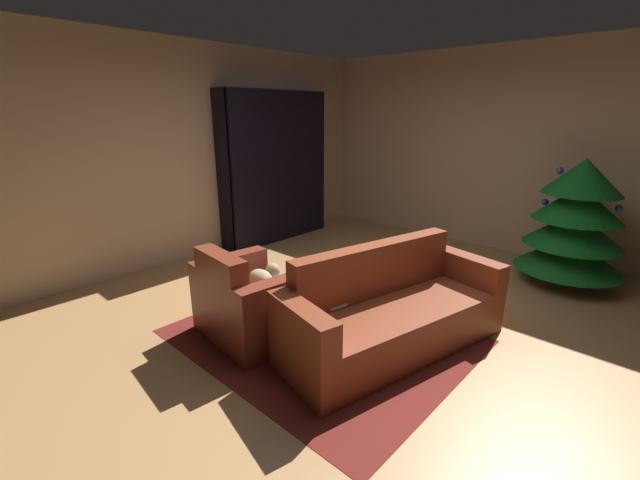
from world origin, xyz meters
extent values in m
plane|color=#AD7D4D|center=(0.00, 0.00, 0.00)|extent=(7.19, 7.19, 0.00)
cube|color=tan|center=(0.00, 3.03, 1.37)|extent=(5.71, 0.06, 2.74)
cube|color=tan|center=(-2.83, 0.00, 1.37)|extent=(0.06, 6.11, 2.74)
cube|color=maroon|center=(-0.10, -0.50, 0.00)|extent=(2.36, 1.94, 0.01)
cube|color=black|center=(-2.46, 1.21, 1.09)|extent=(0.03, 1.82, 2.18)
cube|color=black|center=(-2.61, 2.11, 1.09)|extent=(0.32, 0.03, 2.18)
cube|color=black|center=(-2.61, 0.31, 1.09)|extent=(0.32, 0.03, 2.18)
cube|color=black|center=(-2.61, 1.21, 0.01)|extent=(0.30, 1.77, 0.03)
cube|color=black|center=(-2.61, 1.21, 0.44)|extent=(0.30, 1.77, 0.03)
cube|color=black|center=(-2.61, 1.21, 0.87)|extent=(0.30, 1.77, 0.02)
cube|color=black|center=(-2.61, 1.21, 1.31)|extent=(0.30, 1.77, 0.02)
cube|color=black|center=(-2.61, 1.21, 1.74)|extent=(0.30, 1.77, 0.02)
cube|color=black|center=(-2.61, 1.21, 2.17)|extent=(0.30, 1.77, 0.03)
cube|color=black|center=(-2.73, 1.21, 0.80)|extent=(0.05, 1.10, 0.69)
cube|color=black|center=(-2.71, 1.21, 0.80)|extent=(0.03, 1.13, 0.72)
cube|color=gold|center=(-2.65, 2.05, 0.19)|extent=(0.23, 0.05, 0.34)
cube|color=#BD3417|center=(-2.66, 2.00, 0.17)|extent=(0.21, 0.03, 0.29)
cube|color=#BE9B8F|center=(-2.66, 1.97, 0.14)|extent=(0.21, 0.03, 0.23)
cube|color=#4D2B35|center=(-2.65, 1.93, 0.20)|extent=(0.23, 0.05, 0.36)
cube|color=navy|center=(-2.65, 1.88, 0.21)|extent=(0.24, 0.04, 0.37)
cube|color=gold|center=(-2.68, 1.83, 0.19)|extent=(0.18, 0.04, 0.32)
cube|color=#814792|center=(-2.65, 2.04, 1.43)|extent=(0.24, 0.03, 0.23)
cube|color=#AF9A97|center=(-2.65, 1.99, 1.46)|extent=(0.24, 0.05, 0.28)
cube|color=#A4979E|center=(-2.67, 1.94, 1.49)|extent=(0.19, 0.05, 0.35)
cube|color=orange|center=(-2.67, 1.88, 1.49)|extent=(0.19, 0.05, 0.33)
cube|color=#15507D|center=(-2.67, 1.83, 1.48)|extent=(0.19, 0.04, 0.32)
cube|color=#8E449A|center=(-2.69, 2.04, 1.88)|extent=(0.15, 0.03, 0.26)
cube|color=#7E5293|center=(-2.68, 1.99, 1.92)|extent=(0.16, 0.05, 0.34)
cube|color=#562B2F|center=(-2.65, 1.94, 1.93)|extent=(0.22, 0.04, 0.36)
cube|color=#225499|center=(-2.65, 1.90, 1.87)|extent=(0.22, 0.03, 0.24)
cube|color=gold|center=(-2.68, 1.86, 1.90)|extent=(0.18, 0.04, 0.30)
cube|color=#ABA795|center=(-2.67, 1.82, 1.92)|extent=(0.20, 0.04, 0.35)
cube|color=maroon|center=(-0.58, -0.86, 0.20)|extent=(0.68, 0.79, 0.41)
cube|color=maroon|center=(-0.61, -1.14, 0.61)|extent=(0.62, 0.23, 0.41)
cube|color=maroon|center=(-0.20, -0.90, 0.32)|extent=(0.23, 0.74, 0.63)
cube|color=maroon|center=(-0.96, -0.82, 0.32)|extent=(0.23, 0.74, 0.63)
ellipsoid|color=#978962|center=(-0.55, -0.79, 0.50)|extent=(0.30, 0.21, 0.18)
sphere|color=#978962|center=(-0.54, -0.66, 0.55)|extent=(0.13, 0.13, 0.13)
cube|color=brown|center=(0.46, -0.22, 0.19)|extent=(1.06, 1.75, 0.39)
cube|color=brown|center=(0.19, -0.15, 0.61)|extent=(0.52, 1.62, 0.45)
cube|color=brown|center=(0.26, -1.09, 0.32)|extent=(0.73, 0.32, 0.63)
cube|color=brown|center=(0.66, 0.66, 0.32)|extent=(0.73, 0.32, 0.63)
cylinder|color=black|center=(0.02, -0.52, 0.20)|extent=(0.04, 0.04, 0.40)
cylinder|color=black|center=(-0.29, -0.32, 0.20)|extent=(0.04, 0.04, 0.40)
cylinder|color=black|center=(-0.31, -0.68, 0.20)|extent=(0.04, 0.04, 0.40)
cylinder|color=silver|center=(-0.19, -0.51, 0.41)|extent=(0.76, 0.76, 0.02)
cube|color=#D3C74B|center=(-0.18, -0.57, 0.43)|extent=(0.20, 0.17, 0.02)
cube|color=gray|center=(-0.20, -0.56, 0.46)|extent=(0.24, 0.15, 0.03)
cube|color=#447F55|center=(-0.19, -0.57, 0.48)|extent=(0.22, 0.14, 0.02)
cube|color=#387347|center=(-0.20, -0.56, 0.51)|extent=(0.18, 0.18, 0.02)
cube|color=#BD3C2E|center=(-0.20, -0.56, 0.53)|extent=(0.17, 0.13, 0.03)
cylinder|color=#1D5F1C|center=(-0.17, -0.72, 0.52)|extent=(0.07, 0.07, 0.19)
cylinder|color=#1D5F1C|center=(-0.17, -0.72, 0.65)|extent=(0.03, 0.03, 0.07)
cylinder|color=brown|center=(1.15, 2.27, 0.09)|extent=(0.08, 0.08, 0.17)
cone|color=#125C1D|center=(1.15, 2.27, 0.36)|extent=(1.11, 1.11, 0.38)
cone|color=#125C1D|center=(1.15, 2.27, 0.65)|extent=(1.00, 1.00, 0.38)
cone|color=#125C1D|center=(1.15, 2.27, 0.94)|extent=(0.90, 0.90, 0.38)
cone|color=#125C1D|center=(1.15, 2.27, 1.23)|extent=(0.79, 0.79, 0.38)
sphere|color=blue|center=(1.25, 2.62, 0.97)|extent=(0.05, 0.05, 0.05)
sphere|color=blue|center=(1.06, 2.63, 0.89)|extent=(0.07, 0.07, 0.07)
sphere|color=yellow|center=(1.42, 2.57, 0.63)|extent=(0.06, 0.06, 0.06)
sphere|color=blue|center=(0.88, 2.44, 1.25)|extent=(0.08, 0.08, 0.08)
sphere|color=blue|center=(1.51, 2.34, 0.92)|extent=(0.07, 0.07, 0.07)
sphere|color=blue|center=(0.80, 2.36, 0.88)|extent=(0.08, 0.08, 0.08)
sphere|color=blue|center=(1.17, 2.64, 0.85)|extent=(0.07, 0.07, 0.07)
camera|label=1|loc=(2.05, -2.85, 1.88)|focal=23.01mm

